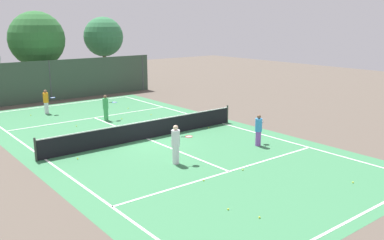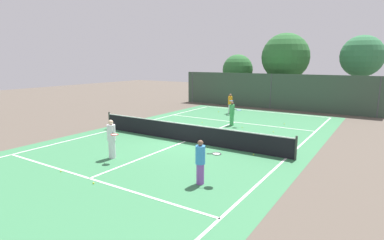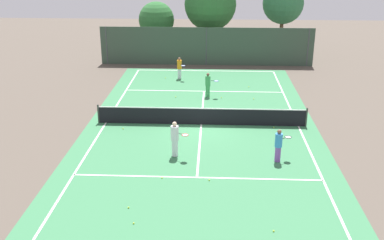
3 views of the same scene
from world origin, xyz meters
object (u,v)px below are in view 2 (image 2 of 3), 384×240
(tennis_ball_4, at_px, (273,132))
(tennis_ball_7, at_px, (248,140))
(tennis_ball_1, at_px, (254,155))
(tennis_ball_10, at_px, (242,127))
(player_3, at_px, (112,139))
(ball_crate, at_px, (180,133))
(tennis_ball_0, at_px, (117,134))
(tennis_ball_2, at_px, (202,122))
(player_1, at_px, (230,103))
(player_0, at_px, (232,113))
(player_2, at_px, (201,162))
(tennis_ball_12, at_px, (219,112))
(tennis_ball_6, at_px, (284,124))
(tennis_ball_11, at_px, (61,171))
(tennis_ball_3, at_px, (93,183))

(tennis_ball_4, bearing_deg, tennis_ball_7, -101.19)
(tennis_ball_1, relative_size, tennis_ball_10, 1.00)
(player_3, distance_m, ball_crate, 5.04)
(tennis_ball_0, height_order, tennis_ball_2, same)
(player_1, bearing_deg, tennis_ball_1, -58.76)
(player_0, bearing_deg, tennis_ball_10, -20.01)
(player_2, xyz_separation_m, tennis_ball_12, (-6.80, 14.20, -0.80))
(tennis_ball_4, bearing_deg, tennis_ball_6, 93.05)
(player_3, distance_m, tennis_ball_11, 2.54)
(tennis_ball_4, bearing_deg, tennis_ball_10, 175.72)
(player_0, relative_size, tennis_ball_7, 24.77)
(player_0, relative_size, tennis_ball_10, 24.77)
(player_0, relative_size, tennis_ball_12, 24.77)
(player_2, bearing_deg, tennis_ball_0, 155.69)
(tennis_ball_3, relative_size, tennis_ball_11, 1.00)
(tennis_ball_10, distance_m, tennis_ball_12, 6.35)
(player_0, distance_m, tennis_ball_10, 1.26)
(player_2, relative_size, tennis_ball_12, 24.45)
(player_0, height_order, tennis_ball_7, player_0)
(tennis_ball_3, relative_size, tennis_ball_6, 1.00)
(player_3, distance_m, tennis_ball_7, 7.44)
(player_1, bearing_deg, player_0, -62.79)
(tennis_ball_1, bearing_deg, tennis_ball_4, 98.17)
(ball_crate, xyz_separation_m, tennis_ball_0, (-3.46, -1.70, -0.15))
(tennis_ball_1, height_order, tennis_ball_6, same)
(player_0, distance_m, player_3, 9.55)
(player_3, height_order, tennis_ball_12, player_3)
(ball_crate, bearing_deg, tennis_ball_1, -12.76)
(player_2, height_order, tennis_ball_10, player_2)
(tennis_ball_11, bearing_deg, player_2, 20.57)
(tennis_ball_2, xyz_separation_m, tennis_ball_6, (5.07, 2.63, 0.00))
(player_2, xyz_separation_m, tennis_ball_2, (-5.62, 9.48, -0.80))
(player_2, distance_m, tennis_ball_3, 3.92)
(tennis_ball_3, bearing_deg, tennis_ball_1, 60.76)
(tennis_ball_12, bearing_deg, tennis_ball_4, -37.31)
(tennis_ball_1, relative_size, tennis_ball_4, 1.00)
(tennis_ball_0, bearing_deg, player_2, -24.31)
(tennis_ball_2, xyz_separation_m, tennis_ball_4, (5.22, -0.16, 0.00))
(tennis_ball_2, distance_m, tennis_ball_6, 5.71)
(tennis_ball_4, relative_size, tennis_ball_6, 1.00)
(tennis_ball_11, bearing_deg, player_3, 80.77)
(player_3, bearing_deg, tennis_ball_4, 63.31)
(ball_crate, xyz_separation_m, tennis_ball_2, (-0.99, 4.13, -0.15))
(player_2, relative_size, tennis_ball_3, 24.45)
(tennis_ball_4, bearing_deg, player_3, -116.69)
(tennis_ball_3, distance_m, tennis_ball_7, 9.00)
(tennis_ball_1, distance_m, tennis_ball_7, 2.70)
(player_1, distance_m, player_2, 15.28)
(player_2, distance_m, tennis_ball_12, 15.76)
(player_0, height_order, tennis_ball_2, player_0)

